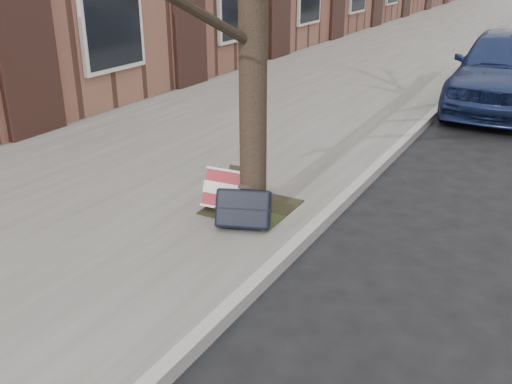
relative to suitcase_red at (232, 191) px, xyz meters
The scene contains 6 objects.
ground 2.40m from the suitcase_red, 25.85° to the right, with size 120.00×120.00×0.00m, color black.
near_sidewalk 14.06m from the suitcase_red, 96.39° to the left, with size 5.00×70.00×0.12m, color slate.
dirt_patch 0.30m from the suitcase_red, 50.48° to the left, with size 0.85×0.85×0.01m, color black.
suitcase_red is the anchor object (origin of this frame).
suitcase_navy 0.42m from the suitcase_red, 43.73° to the right, with size 0.54×0.17×0.39m, color black.
car_near_front 6.79m from the suitcase_red, 74.47° to the left, with size 1.72×4.28×1.46m, color #152047.
Camera 1 is at (0.75, -3.63, 2.63)m, focal length 40.00 mm.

